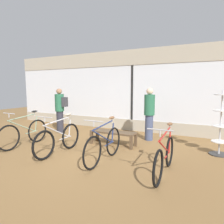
# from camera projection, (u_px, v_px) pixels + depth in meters

# --- Properties ---
(ground_plane) EXTENTS (24.00, 24.00, 0.00)m
(ground_plane) POSITION_uv_depth(u_px,v_px,m) (87.00, 154.00, 5.22)
(ground_plane) COLOR olive
(shop_back_wall) EXTENTS (12.00, 0.08, 3.20)m
(shop_back_wall) POSITION_uv_depth(u_px,v_px,m) (132.00, 90.00, 7.90)
(shop_back_wall) COLOR #B2A893
(shop_back_wall) RESTS_ON ground_plane
(bicycle_far_left) EXTENTS (0.46, 1.74, 1.05)m
(bicycle_far_left) POSITION_uv_depth(u_px,v_px,m) (24.00, 133.00, 5.91)
(bicycle_far_left) COLOR black
(bicycle_far_left) RESTS_ON ground_plane
(bicycle_left) EXTENTS (0.46, 1.74, 1.04)m
(bicycle_left) POSITION_uv_depth(u_px,v_px,m) (59.00, 139.00, 5.23)
(bicycle_left) COLOR black
(bicycle_left) RESTS_ON ground_plane
(bicycle_right) EXTENTS (0.46, 1.72, 1.04)m
(bicycle_right) POSITION_uv_depth(u_px,v_px,m) (104.00, 145.00, 4.67)
(bicycle_right) COLOR black
(bicycle_right) RESTS_ON ground_plane
(bicycle_far_right) EXTENTS (0.46, 1.69, 1.02)m
(bicycle_far_right) POSITION_uv_depth(u_px,v_px,m) (165.00, 156.00, 3.95)
(bicycle_far_right) COLOR black
(bicycle_far_right) RESTS_ON ground_plane
(accessory_rack) EXTENTS (0.48, 0.48, 1.66)m
(accessory_rack) POSITION_uv_depth(u_px,v_px,m) (220.00, 129.00, 5.10)
(accessory_rack) COLOR #333333
(accessory_rack) RESTS_ON ground_plane
(display_bench) EXTENTS (1.40, 0.44, 0.42)m
(display_bench) POSITION_uv_depth(u_px,v_px,m) (113.00, 134.00, 6.04)
(display_bench) COLOR brown
(display_bench) RESTS_ON ground_plane
(customer_near_rack) EXTENTS (0.42, 0.42, 1.72)m
(customer_near_rack) POSITION_uv_depth(u_px,v_px,m) (149.00, 113.00, 6.51)
(customer_near_rack) COLOR #424C6B
(customer_near_rack) RESTS_ON ground_plane
(customer_by_window) EXTENTS (0.51, 0.38, 1.69)m
(customer_by_window) POSITION_uv_depth(u_px,v_px,m) (60.00, 109.00, 7.69)
(customer_by_window) COLOR #2D2D38
(customer_by_window) RESTS_ON ground_plane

